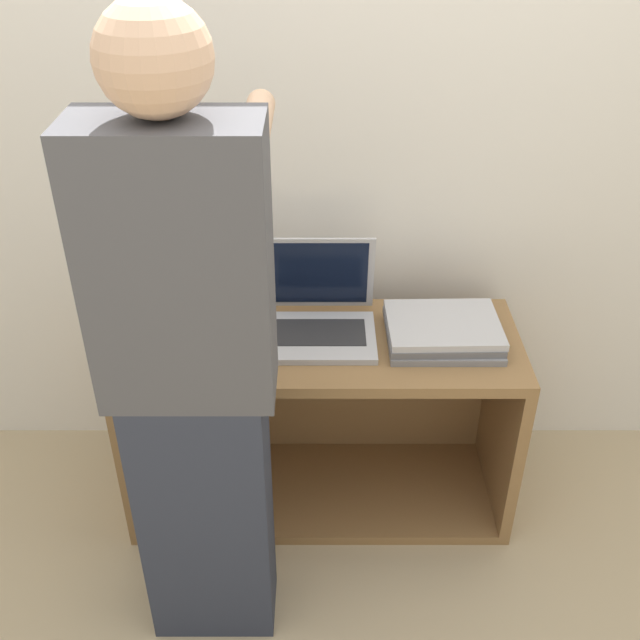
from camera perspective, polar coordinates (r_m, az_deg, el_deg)
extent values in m
plane|color=tan|center=(2.55, 0.01, -16.77)|extent=(12.00, 12.00, 0.00)
cube|color=silver|center=(2.35, -0.02, 14.53)|extent=(8.00, 0.05, 2.40)
cube|color=olive|center=(2.30, 0.00, -1.90)|extent=(1.23, 0.48, 0.04)
cube|color=olive|center=(2.69, 0.00, -12.63)|extent=(1.23, 0.48, 0.04)
cube|color=olive|center=(2.55, -13.66, -7.49)|extent=(0.04, 0.48, 0.58)
cube|color=olive|center=(2.56, 13.65, -7.47)|extent=(0.04, 0.48, 0.58)
cube|color=olive|center=(2.66, -0.01, -4.57)|extent=(1.16, 0.04, 0.58)
cube|color=#B7B7BC|center=(2.28, 0.00, -1.33)|extent=(0.34, 0.26, 0.02)
cube|color=#28282B|center=(2.28, 0.00, -0.94)|extent=(0.28, 0.14, 0.00)
cube|color=#B7B7BC|center=(2.34, -0.01, 3.61)|extent=(0.34, 0.05, 0.26)
cube|color=black|center=(2.33, -0.01, 3.57)|extent=(0.30, 0.04, 0.23)
cube|color=slate|center=(2.31, -9.09, -1.26)|extent=(0.34, 0.27, 0.02)
cube|color=gray|center=(2.30, -9.19, -0.79)|extent=(0.35, 0.27, 0.02)
cube|color=#B7B7BC|center=(2.28, -9.43, -0.42)|extent=(0.35, 0.27, 0.02)
cube|color=gray|center=(2.27, -9.54, -0.04)|extent=(0.34, 0.27, 0.02)
cube|color=gray|center=(2.30, 9.35, -1.39)|extent=(0.34, 0.26, 0.02)
cube|color=slate|center=(2.30, 9.28, -0.84)|extent=(0.34, 0.27, 0.02)
cube|color=#B7B7BC|center=(2.29, 9.39, -0.33)|extent=(0.34, 0.27, 0.02)
cube|color=#2D3342|center=(2.10, -8.58, -14.14)|extent=(0.34, 0.20, 0.83)
cube|color=#4C4C51|center=(1.64, -10.70, 3.85)|extent=(0.40, 0.20, 0.66)
sphere|color=#DBAD89|center=(1.48, -12.54, 18.92)|extent=(0.23, 0.23, 0.23)
cylinder|color=#DBAD89|center=(1.82, -15.28, 14.18)|extent=(0.07, 0.32, 0.07)
cylinder|color=#DBAD89|center=(1.76, -4.86, 14.63)|extent=(0.07, 0.32, 0.07)
cube|color=red|center=(2.21, -9.59, -0.54)|extent=(0.06, 0.02, 0.01)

